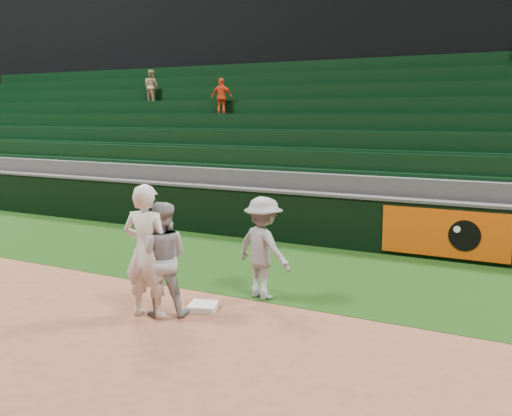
% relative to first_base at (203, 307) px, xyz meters
% --- Properties ---
extents(ground, '(70.00, 70.00, 0.00)m').
position_rel_first_base_xyz_m(ground, '(-0.18, -0.14, -0.05)').
color(ground, brown).
rests_on(ground, ground).
extents(foul_grass, '(36.00, 4.20, 0.01)m').
position_rel_first_base_xyz_m(foul_grass, '(-0.18, 2.86, -0.04)').
color(foul_grass, black).
rests_on(foul_grass, ground).
extents(upper_deck, '(40.00, 12.00, 12.00)m').
position_rel_first_base_xyz_m(upper_deck, '(-0.18, 17.31, 5.95)').
color(upper_deck, black).
rests_on(upper_deck, ground).
extents(first_base, '(0.54, 0.54, 0.10)m').
position_rel_first_base_xyz_m(first_base, '(0.00, 0.00, 0.00)').
color(first_base, white).
rests_on(first_base, ground).
extents(first_baseman, '(0.81, 0.60, 2.04)m').
position_rel_first_base_xyz_m(first_baseman, '(-0.57, -0.65, 0.97)').
color(first_baseman, silver).
rests_on(first_baseman, ground).
extents(baserunner, '(1.06, 0.99, 1.76)m').
position_rel_first_base_xyz_m(baserunner, '(-0.44, -0.47, 0.83)').
color(baserunner, '#9A9DA4').
rests_on(baserunner, ground).
extents(base_coach, '(1.25, 0.95, 1.71)m').
position_rel_first_base_xyz_m(base_coach, '(0.58, 0.96, 0.81)').
color(base_coach, gray).
rests_on(base_coach, foul_grass).
extents(field_wall, '(36.00, 0.45, 1.25)m').
position_rel_first_base_xyz_m(field_wall, '(-0.15, 5.06, 0.58)').
color(field_wall, black).
rests_on(field_wall, ground).
extents(stadium_seating, '(36.00, 5.95, 5.43)m').
position_rel_first_base_xyz_m(stadium_seating, '(-0.18, 8.83, 1.65)').
color(stadium_seating, '#39393C').
rests_on(stadium_seating, ground).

